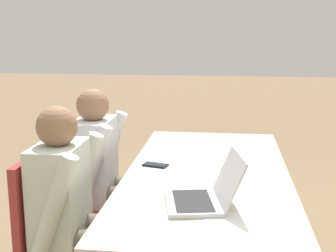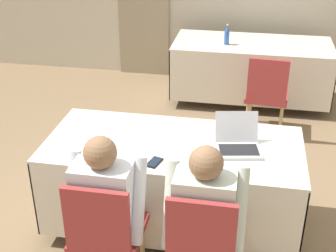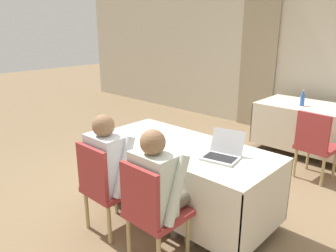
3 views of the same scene
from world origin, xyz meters
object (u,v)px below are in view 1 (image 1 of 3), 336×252
at_px(chair_near_right, 57,235).
at_px(cell_phone, 156,165).
at_px(laptop, 204,195).
at_px(chair_near_left, 92,192).
at_px(person_checkered_shirt, 107,169).
at_px(person_white_shirt, 76,206).

bearing_deg(chair_near_right, cell_phone, -48.92).
bearing_deg(cell_phone, laptop, 44.04).
bearing_deg(chair_near_left, chair_near_right, -180.00).
bearing_deg(person_checkered_shirt, laptop, -140.53).
bearing_deg(laptop, cell_phone, -162.36).
relative_size(chair_near_left, person_checkered_shirt, 0.77).
height_order(laptop, person_white_shirt, person_white_shirt).
distance_m(laptop, chair_near_right, 0.82).
height_order(laptop, person_checkered_shirt, person_checkered_shirt).
distance_m(person_checkered_shirt, person_white_shirt, 0.62).
distance_m(cell_phone, person_white_shirt, 0.53).
bearing_deg(person_white_shirt, chair_near_left, 9.44).
distance_m(chair_near_right, person_white_shirt, 0.19).
relative_size(laptop, cell_phone, 2.48).
distance_m(laptop, cell_phone, 0.62).
bearing_deg(person_white_shirt, person_checkered_shirt, 0.00).
height_order(laptop, cell_phone, laptop).
bearing_deg(chair_near_left, laptop, -136.30).
bearing_deg(chair_near_right, laptop, -102.12).
bearing_deg(person_checkered_shirt, chair_near_left, 90.00).
distance_m(chair_near_left, person_checkered_shirt, 0.19).
distance_m(laptop, chair_near_left, 1.12).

